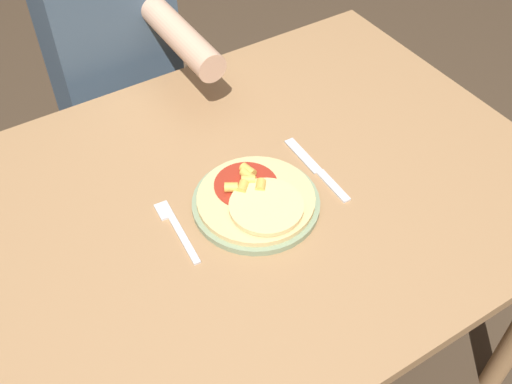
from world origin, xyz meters
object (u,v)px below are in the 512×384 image
Objects in this scene: fork at (176,227)px; person_diner at (116,66)px; plate at (256,203)px; pizza at (257,198)px; knife at (318,170)px; dining_table at (264,220)px.

person_diner is (0.14, 0.66, -0.06)m from fork.
plate is 0.21× the size of person_diner.
knife is (0.17, 0.02, -0.02)m from pizza.
dining_table is 0.66m from person_diner.
fork is at bearing -102.02° from person_diner.
pizza is 0.19× the size of person_diner.
dining_table is 0.17m from knife.
plate is at bearing -87.92° from person_diner.
dining_table is 0.15m from pizza.
dining_table is 0.13m from plate.
person_diner is (-0.07, 0.65, 0.05)m from dining_table.
knife is (0.33, -0.02, 0.00)m from fork.
knife is at bearing -10.95° from dining_table.
plate is 0.17m from fork.
knife is 0.71m from person_diner.
fork is (-0.17, 0.04, -0.02)m from pizza.
plate reaches higher than dining_table.
fork is 0.68m from person_diner.
pizza is (-0.04, -0.04, 0.13)m from dining_table.
plate is at bearing -139.13° from dining_table.
dining_table is 5.47× the size of knife.
knife is at bearing -74.27° from person_diner.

